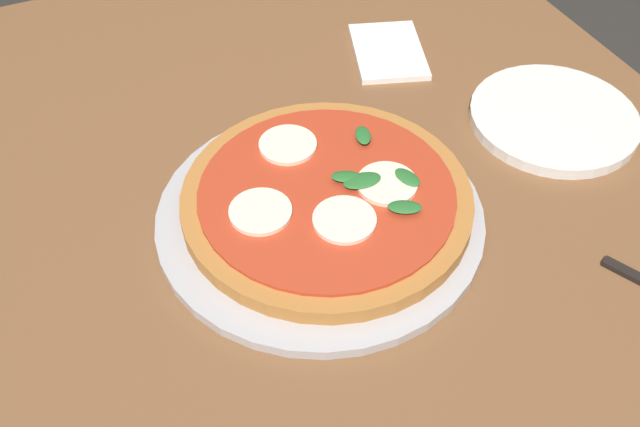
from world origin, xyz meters
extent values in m
cube|color=brown|center=(0.00, 0.00, 0.70)|extent=(1.23, 1.02, 0.04)
cube|color=brown|center=(0.54, -0.43, 0.34)|extent=(0.07, 0.07, 0.68)
cylinder|color=#B2B2B7|center=(0.04, -0.03, 0.73)|extent=(0.34, 0.34, 0.01)
cylinder|color=#B27033|center=(0.05, -0.04, 0.74)|extent=(0.30, 0.30, 0.02)
cylinder|color=#B7381E|center=(0.05, -0.04, 0.76)|extent=(0.27, 0.27, 0.00)
cylinder|color=#F4EACC|center=(0.13, -0.03, 0.76)|extent=(0.06, 0.06, 0.00)
cylinder|color=#F4EACC|center=(0.04, 0.04, 0.76)|extent=(0.06, 0.06, 0.00)
cylinder|color=#F4EACC|center=(0.00, -0.03, 0.76)|extent=(0.06, 0.06, 0.00)
cylinder|color=#F4EACC|center=(0.03, -0.10, 0.76)|extent=(0.06, 0.06, 0.00)
ellipsoid|color=#286B2D|center=(-0.01, -0.09, 0.76)|extent=(0.03, 0.04, 0.00)
ellipsoid|color=#286B2D|center=(0.04, -0.07, 0.76)|extent=(0.03, 0.04, 0.00)
ellipsoid|color=#286B2D|center=(0.02, -0.12, 0.76)|extent=(0.04, 0.03, 0.00)
ellipsoid|color=#286B2D|center=(0.05, -0.06, 0.76)|extent=(0.03, 0.04, 0.00)
ellipsoid|color=#286B2D|center=(0.10, -0.10, 0.76)|extent=(0.03, 0.03, 0.00)
cylinder|color=white|center=(0.07, -0.35, 0.73)|extent=(0.20, 0.20, 0.01)
cube|color=white|center=(0.28, -0.23, 0.73)|extent=(0.15, 0.13, 0.01)
cube|color=black|center=(-0.16, -0.28, 0.73)|extent=(0.07, 0.04, 0.01)
camera|label=1|loc=(-0.44, 0.19, 1.29)|focal=40.94mm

